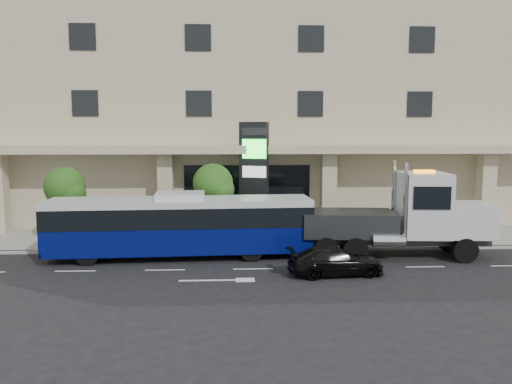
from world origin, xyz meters
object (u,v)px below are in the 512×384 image
city_bus (181,224)px  signage_pylon (254,178)px  black_sedan (336,261)px  tow_truck (404,218)px

city_bus → signage_pylon: 6.38m
signage_pylon → black_sedan: bearing=-46.8°
city_bus → black_sedan: city_bus is taller
tow_truck → signage_pylon: 8.99m
signage_pylon → city_bus: bearing=-107.6°
tow_truck → signage_pylon: bearing=150.0°
black_sedan → signage_pylon: size_ratio=0.63×
city_bus → tow_truck: bearing=-4.5°
black_sedan → signage_pylon: 9.23m
city_bus → black_sedan: bearing=-28.5°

